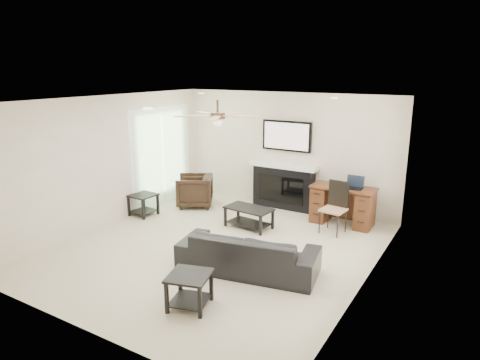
{
  "coord_description": "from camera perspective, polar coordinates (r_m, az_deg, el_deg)",
  "views": [
    {
      "loc": [
        3.82,
        -5.61,
        2.99
      ],
      "look_at": [
        0.12,
        0.6,
        1.09
      ],
      "focal_mm": 32.0,
      "sensor_mm": 36.0,
      "label": 1
    }
  ],
  "objects": [
    {
      "name": "sofa",
      "position": [
        6.51,
        1.09,
        -9.62
      ],
      "size": [
        2.2,
        1.18,
        0.61
      ],
      "primitive_type": "imported",
      "rotation": [
        0.0,
        0.0,
        3.32
      ],
      "color": "black",
      "rests_on": "ground"
    },
    {
      "name": "desk",
      "position": [
        8.61,
        13.5,
        -3.33
      ],
      "size": [
        1.22,
        0.56,
        0.76
      ],
      "primitive_type": "cube",
      "color": "#381D0E",
      "rests_on": "ground"
    },
    {
      "name": "fireplace_unit",
      "position": [
        9.25,
        5.83,
        1.94
      ],
      "size": [
        1.52,
        0.34,
        1.91
      ],
      "primitive_type": "cube",
      "color": "black",
      "rests_on": "ground"
    },
    {
      "name": "laptop",
      "position": [
        8.4,
        14.95,
        -0.36
      ],
      "size": [
        0.33,
        0.24,
        0.23
      ],
      "primitive_type": "cube",
      "color": "black",
      "rests_on": "desk"
    },
    {
      "name": "desk_chair",
      "position": [
        8.08,
        12.35,
        -3.68
      ],
      "size": [
        0.47,
        0.49,
        0.97
      ],
      "primitive_type": "cube",
      "rotation": [
        0.0,
        0.0,
        -0.12
      ],
      "color": "black",
      "rests_on": "ground"
    },
    {
      "name": "room_shell",
      "position": [
        6.87,
        -1.74,
        3.78
      ],
      "size": [
        5.5,
        5.54,
        2.52
      ],
      "color": "#B9B195",
      "rests_on": "ground"
    },
    {
      "name": "coffee_table",
      "position": [
        8.25,
        1.18,
        -5.03
      ],
      "size": [
        0.94,
        0.59,
        0.4
      ],
      "primitive_type": "cube",
      "rotation": [
        0.0,
        0.0,
        -0.1
      ],
      "color": "black",
      "rests_on": "ground"
    },
    {
      "name": "end_table_left",
      "position": [
        9.15,
        -12.76,
        -3.23
      ],
      "size": [
        0.52,
        0.52,
        0.45
      ],
      "primitive_type": "cube",
      "rotation": [
        0.0,
        0.0,
        -0.05
      ],
      "color": "black",
      "rests_on": "ground"
    },
    {
      "name": "end_table_near",
      "position": [
        5.69,
        -6.74,
        -14.44
      ],
      "size": [
        0.64,
        0.64,
        0.45
      ],
      "primitive_type": "cube",
      "rotation": [
        0.0,
        0.0,
        0.28
      ],
      "color": "black",
      "rests_on": "ground"
    },
    {
      "name": "armchair",
      "position": [
        9.54,
        -6.07,
        -1.44
      ],
      "size": [
        1.04,
        1.03,
        0.7
      ],
      "primitive_type": "imported",
      "rotation": [
        0.0,
        0.0,
        -1.04
      ],
      "color": "black",
      "rests_on": "ground"
    }
  ]
}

